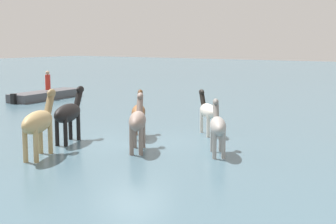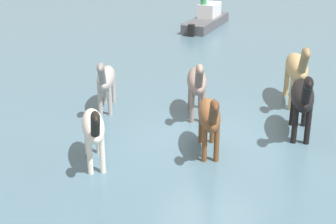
{
  "view_description": "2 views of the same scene",
  "coord_description": "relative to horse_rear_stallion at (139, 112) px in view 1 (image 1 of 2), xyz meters",
  "views": [
    {
      "loc": [
        14.26,
        11.11,
        3.7
      ],
      "look_at": [
        -0.81,
        1.0,
        1.1
      ],
      "focal_mm": 53.6,
      "sensor_mm": 36.0,
      "label": 1
    },
    {
      "loc": [
        -10.79,
        -5.55,
        5.44
      ],
      "look_at": [
        -0.61,
        0.93,
        0.7
      ],
      "focal_mm": 53.89,
      "sensor_mm": 36.0,
      "label": 2
    }
  ],
  "objects": [
    {
      "name": "ground_plane",
      "position": [
        0.88,
        0.41,
        -0.96
      ],
      "size": [
        150.14,
        150.14,
        0.0
      ],
      "primitive_type": "plane",
      "color": "#476675"
    },
    {
      "name": "horse_rear_stallion",
      "position": [
        0.0,
        0.0,
        0.0
      ],
      "size": [
        2.06,
        1.52,
        1.74
      ],
      "rotation": [
        0.0,
        0.0,
        3.72
      ],
      "color": "brown",
      "rests_on": "ground_plane"
    },
    {
      "name": "horse_lead",
      "position": [
        0.97,
        3.95,
        -0.01
      ],
      "size": [
        2.05,
        1.49,
        1.73
      ],
      "rotation": [
        0.0,
        0.0,
        3.71
      ],
      "color": "#9E9993",
      "rests_on": "ground_plane"
    },
    {
      "name": "horse_dun_straggler",
      "position": [
        -1.96,
        1.93,
        -0.03
      ],
      "size": [
        1.8,
        1.77,
        1.7
      ],
      "rotation": [
        0.0,
        0.0,
        3.92
      ],
      "color": "silver",
      "rests_on": "ground_plane"
    },
    {
      "name": "horse_pinto_flank",
      "position": [
        2.21,
        -1.52,
        0.12
      ],
      "size": [
        2.48,
        1.31,
        1.96
      ],
      "rotation": [
        0.0,
        0.0,
        3.52
      ],
      "color": "black",
      "rests_on": "ground_plane"
    },
    {
      "name": "horse_gray_outer",
      "position": [
        1.96,
        1.45,
        0.07
      ],
      "size": [
        2.22,
        1.6,
        1.86
      ],
      "rotation": [
        0.0,
        0.0,
        3.71
      ],
      "color": "gray",
      "rests_on": "ground_plane"
    },
    {
      "name": "horse_chestnut_trailing",
      "position": [
        4.44,
        -0.59,
        0.18
      ],
      "size": [
        2.56,
        1.58,
        2.07
      ],
      "rotation": [
        0.0,
        0.0,
        3.61
      ],
      "color": "tan",
      "rests_on": "ground_plane"
    },
    {
      "name": "boat_tender_starboard",
      "position": [
        -6.71,
        -12.49,
        -0.78
      ],
      "size": [
        5.62,
        2.04,
        0.76
      ],
      "rotation": [
        0.0,
        0.0,
        3.25
      ],
      "color": "#4C4C51",
      "rests_on": "ground_plane"
    },
    {
      "name": "person_spotter_bow",
      "position": [
        -6.71,
        -12.24,
        0.2
      ],
      "size": [
        0.32,
        0.32,
        1.19
      ],
      "color": "red",
      "rests_on": "boat_tender_starboard"
    }
  ]
}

